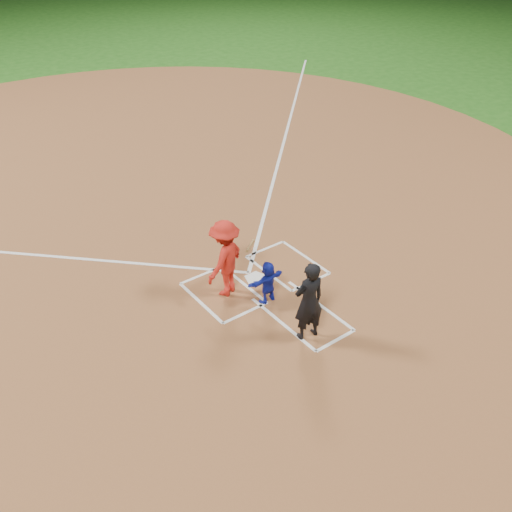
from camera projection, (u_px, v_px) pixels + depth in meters
ground at (256, 279)px, 13.87m from camera, size 120.00×120.00×0.00m
home_plate_dirt at (142, 189)px, 17.87m from camera, size 28.00×28.00×0.01m
home_plate at (256, 278)px, 13.86m from camera, size 0.60×0.60×0.02m
catcher at (268, 282)px, 12.85m from camera, size 0.97×0.33×1.04m
umpire at (309, 301)px, 11.62m from camera, size 0.73×0.54×1.85m
chalk_markings at (152, 197)px, 17.39m from camera, size 28.35×17.32×0.01m
batter_at_plate at (225, 258)px, 12.89m from camera, size 1.63×1.14×1.89m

